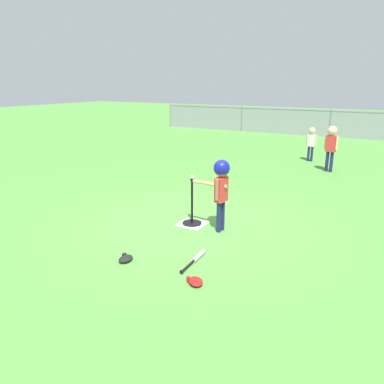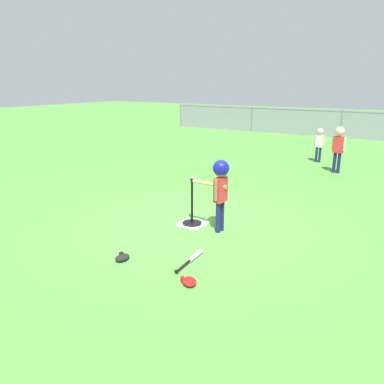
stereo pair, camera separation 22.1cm
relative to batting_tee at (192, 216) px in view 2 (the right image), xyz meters
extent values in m
plane|color=#51933D|center=(0.01, 0.01, -0.13)|extent=(60.00, 60.00, 0.00)
cube|color=white|center=(0.00, 0.00, -0.13)|extent=(0.44, 0.44, 0.01)
cylinder|color=black|center=(0.00, 0.00, -0.12)|extent=(0.32, 0.32, 0.03)
cylinder|color=black|center=(0.00, 0.00, 0.27)|extent=(0.04, 0.04, 0.74)
cylinder|color=black|center=(0.00, 0.00, 0.63)|extent=(0.06, 0.06, 0.02)
sphere|color=white|center=(0.00, 0.00, 0.68)|extent=(0.07, 0.07, 0.07)
cylinder|color=#191E4C|center=(0.53, -0.09, 0.12)|extent=(0.08, 0.08, 0.49)
cylinder|color=#191E4C|center=(0.54, 0.01, 0.12)|extent=(0.08, 0.08, 0.49)
cube|color=red|center=(0.54, -0.04, 0.55)|extent=(0.15, 0.23, 0.38)
cylinder|color=#8C6647|center=(0.53, -0.18, 0.58)|extent=(0.05, 0.05, 0.33)
cylinder|color=#8C6647|center=(0.55, 0.10, 0.58)|extent=(0.05, 0.05, 0.33)
sphere|color=#8C6647|center=(0.54, -0.04, 0.86)|extent=(0.22, 0.22, 0.22)
sphere|color=#141999|center=(0.54, -0.04, 0.89)|extent=(0.25, 0.25, 0.25)
cylinder|color=#DBB266|center=(0.33, -0.02, 0.61)|extent=(0.60, 0.10, 0.06)
cylinder|color=#191E4C|center=(1.28, 5.05, 0.14)|extent=(0.08, 0.08, 0.53)
cylinder|color=#191E4C|center=(1.17, 5.07, 0.14)|extent=(0.08, 0.08, 0.53)
cube|color=red|center=(1.22, 5.06, 0.61)|extent=(0.26, 0.19, 0.41)
cylinder|color=beige|center=(1.37, 5.02, 0.64)|extent=(0.06, 0.06, 0.35)
cylinder|color=beige|center=(1.08, 5.09, 0.64)|extent=(0.06, 0.06, 0.35)
sphere|color=beige|center=(1.22, 5.06, 0.94)|extent=(0.24, 0.24, 0.24)
cylinder|color=#191E4C|center=(0.53, 6.19, 0.09)|extent=(0.07, 0.07, 0.44)
cylinder|color=#191E4C|center=(0.43, 6.19, 0.09)|extent=(0.07, 0.07, 0.44)
cube|color=white|center=(0.48, 6.19, 0.48)|extent=(0.20, 0.13, 0.34)
cylinder|color=beige|center=(0.60, 6.18, 0.51)|extent=(0.05, 0.05, 0.29)
cylinder|color=beige|center=(0.36, 6.20, 0.51)|extent=(0.05, 0.05, 0.29)
sphere|color=beige|center=(0.48, 6.19, 0.76)|extent=(0.20, 0.20, 0.20)
cylinder|color=silver|center=(0.70, -1.04, -0.10)|extent=(0.08, 0.34, 0.06)
cylinder|color=black|center=(0.72, -1.37, -0.10)|extent=(0.05, 0.34, 0.03)
cylinder|color=black|center=(0.73, -1.54, -0.10)|extent=(0.05, 0.02, 0.05)
ellipsoid|color=#B21919|center=(1.00, -1.66, -0.09)|extent=(0.27, 0.27, 0.07)
cube|color=#B21919|center=(0.91, -1.66, -0.09)|extent=(0.06, 0.06, 0.06)
ellipsoid|color=black|center=(-0.08, -1.61, -0.09)|extent=(0.17, 0.23, 0.07)
cube|color=black|center=(-0.16, -1.54, -0.09)|extent=(0.04, 0.05, 0.06)
cylinder|color=slate|center=(-7.99, 11.70, 0.45)|extent=(0.06, 0.06, 1.15)
cylinder|color=slate|center=(-3.99, 11.70, 0.45)|extent=(0.06, 0.06, 1.15)
cylinder|color=slate|center=(0.01, 11.70, 0.45)|extent=(0.06, 0.06, 1.15)
cube|color=gray|center=(0.01, 11.70, 0.96)|extent=(16.00, 0.03, 0.03)
cube|color=gray|center=(0.01, 11.70, 0.45)|extent=(16.00, 0.01, 1.15)
camera|label=1|loc=(2.90, -5.07, 2.14)|focal=35.27mm
camera|label=2|loc=(3.09, -4.96, 2.14)|focal=35.27mm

